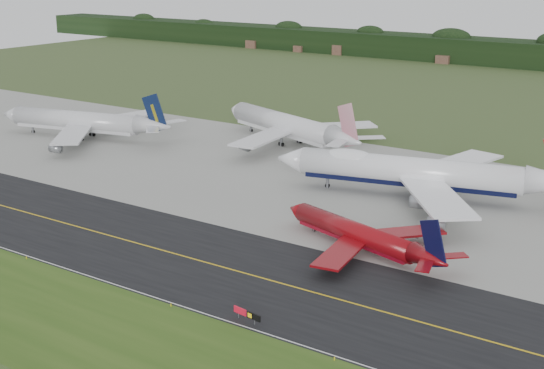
{
  "coord_description": "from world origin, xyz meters",
  "views": [
    {
      "loc": [
        77.75,
        -98.36,
        50.78
      ],
      "look_at": [
        -3.94,
        22.0,
        7.04
      ],
      "focal_mm": 50.0,
      "sensor_mm": 36.0,
      "label": 1
    }
  ],
  "objects": [
    {
      "name": "jet_star_tail",
      "position": [
        -35.13,
        77.03,
        5.21
      ],
      "size": [
        57.53,
        46.71,
        15.63
      ],
      "color": "silver",
      "rests_on": "ground"
    },
    {
      "name": "taxiway_sign",
      "position": [
        18.82,
        -18.01,
        1.23
      ],
      "size": [
        5.22,
        0.96,
        1.75
      ],
      "color": "slate",
      "rests_on": "ground"
    },
    {
      "name": "jet_navy_gold",
      "position": [
        -88.59,
        49.7,
        4.84
      ],
      "size": [
        56.61,
        48.45,
        14.73
      ],
      "color": "silver",
      "rests_on": "ground"
    },
    {
      "name": "taxiway",
      "position": [
        0.0,
        -4.0,
        0.01
      ],
      "size": [
        400.0,
        32.0,
        0.02
      ],
      "primitive_type": "cube",
      "color": "black",
      "rests_on": "ground"
    },
    {
      "name": "edge_marker_left",
      "position": [
        -27.21,
        -20.5,
        0.25
      ],
      "size": [
        0.16,
        0.16,
        0.5
      ],
      "primitive_type": "cylinder",
      "color": "yellow",
      "rests_on": "ground"
    },
    {
      "name": "grass_verge",
      "position": [
        0.0,
        -35.0,
        0.01
      ],
      "size": [
        400.0,
        30.0,
        0.01
      ],
      "primitive_type": "cube",
      "color": "#2D4C16",
      "rests_on": "ground"
    },
    {
      "name": "ground",
      "position": [
        0.0,
        0.0,
        0.0
      ],
      "size": [
        600.0,
        600.0,
        0.0
      ],
      "primitive_type": "plane",
      "color": "#364620",
      "rests_on": "ground"
    },
    {
      "name": "edge_marker_right",
      "position": [
        34.83,
        -20.5,
        0.25
      ],
      "size": [
        0.16,
        0.16,
        0.5
      ],
      "primitive_type": "cylinder",
      "color": "yellow",
      "rests_on": "ground"
    },
    {
      "name": "apron",
      "position": [
        0.0,
        51.0,
        0.01
      ],
      "size": [
        400.0,
        78.0,
        0.01
      ],
      "primitive_type": "cube",
      "color": "gray",
      "rests_on": "ground"
    },
    {
      "name": "edge_marker_center",
      "position": [
        6.39,
        -20.5,
        0.25
      ],
      "size": [
        0.16,
        0.16,
        0.5
      ],
      "primitive_type": "cylinder",
      "color": "yellow",
      "rests_on": "ground"
    },
    {
      "name": "jet_ba_747",
      "position": [
        15.32,
        51.07,
        5.79
      ],
      "size": [
        67.07,
        54.6,
        17.02
      ],
      "color": "white",
      "rests_on": "ground"
    },
    {
      "name": "jet_red_737",
      "position": [
        19.63,
        16.08,
        2.9
      ],
      "size": [
        38.16,
        30.38,
        10.5
      ],
      "color": "maroon",
      "rests_on": "ground"
    },
    {
      "name": "taxiway_centreline",
      "position": [
        0.0,
        -4.0,
        0.03
      ],
      "size": [
        400.0,
        0.4,
        0.0
      ],
      "primitive_type": "cube",
      "color": "gold",
      "rests_on": "taxiway"
    },
    {
      "name": "taxiway_edge_line",
      "position": [
        0.0,
        -19.5,
        0.03
      ],
      "size": [
        400.0,
        0.25,
        0.0
      ],
      "primitive_type": "cube",
      "color": "silver",
      "rests_on": "taxiway"
    }
  ]
}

